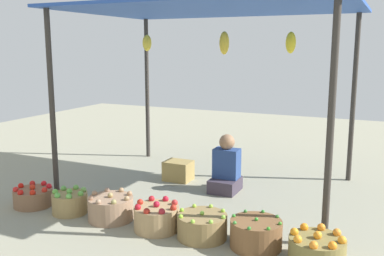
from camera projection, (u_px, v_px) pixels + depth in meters
The scene contains 11 objects.
ground_plane at pixel (211, 187), 6.11m from camera, with size 14.00×14.00×0.00m, color gray.
market_stall_structure at pixel (213, 20), 5.70m from camera, with size 3.70×2.66×2.44m.
vendor_person at pixel (226, 169), 5.92m from camera, with size 0.36×0.44×0.78m.
basket_red_tomatoes at pixel (33, 197), 5.40m from camera, with size 0.47×0.47×0.27m.
basket_green_apples at pixel (70, 202), 5.16m from camera, with size 0.41×0.41×0.30m.
basket_potatoes at pixel (111, 208), 4.96m from camera, with size 0.51×0.51×0.32m.
basket_red_apples at pixel (157, 218), 4.68m from camera, with size 0.49×0.49×0.32m.
basket_limes at pixel (202, 226), 4.48m from camera, with size 0.51×0.51×0.29m.
basket_green_chilies at pixel (256, 234), 4.27m from camera, with size 0.51×0.51×0.31m.
basket_oranges at pixel (317, 250), 3.94m from camera, with size 0.51×0.51×0.31m.
wooden_crate_near_vendor at pixel (178, 171), 6.43m from camera, with size 0.39×0.31×0.29m, color #A08448.
Camera 1 is at (2.22, -5.42, 1.93)m, focal length 41.00 mm.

